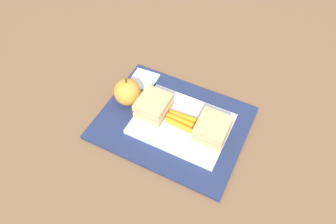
# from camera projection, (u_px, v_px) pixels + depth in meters

# --- Properties ---
(ground_plane) EXTENTS (2.40, 2.40, 0.00)m
(ground_plane) POSITION_uv_depth(u_px,v_px,m) (172.00, 124.00, 0.79)
(ground_plane) COLOR brown
(lunchbag_mat) EXTENTS (0.36, 0.28, 0.01)m
(lunchbag_mat) POSITION_uv_depth(u_px,v_px,m) (172.00, 123.00, 0.79)
(lunchbag_mat) COLOR navy
(lunchbag_mat) RESTS_ON ground_plane
(food_tray) EXTENTS (0.23, 0.17, 0.01)m
(food_tray) POSITION_uv_depth(u_px,v_px,m) (182.00, 124.00, 0.77)
(food_tray) COLOR white
(food_tray) RESTS_ON lunchbag_mat
(sandwich_half_left) EXTENTS (0.07, 0.08, 0.04)m
(sandwich_half_left) POSITION_uv_depth(u_px,v_px,m) (212.00, 129.00, 0.73)
(sandwich_half_left) COLOR tan
(sandwich_half_left) RESTS_ON food_tray
(sandwich_half_right) EXTENTS (0.07, 0.08, 0.04)m
(sandwich_half_right) POSITION_uv_depth(u_px,v_px,m) (153.00, 106.00, 0.77)
(sandwich_half_right) COLOR tan
(sandwich_half_right) RESTS_ON food_tray
(carrot_sticks_bundle) EXTENTS (0.08, 0.04, 0.02)m
(carrot_sticks_bundle) POSITION_uv_depth(u_px,v_px,m) (182.00, 121.00, 0.76)
(carrot_sticks_bundle) COLOR orange
(carrot_sticks_bundle) RESTS_ON food_tray
(apple) EXTENTS (0.07, 0.07, 0.08)m
(apple) POSITION_uv_depth(u_px,v_px,m) (128.00, 92.00, 0.80)
(apple) COLOR gold
(apple) RESTS_ON lunchbag_mat
(paper_napkin) EXTENTS (0.07, 0.07, 0.00)m
(paper_napkin) POSITION_uv_depth(u_px,v_px,m) (144.00, 80.00, 0.87)
(paper_napkin) COLOR white
(paper_napkin) RESTS_ON lunchbag_mat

